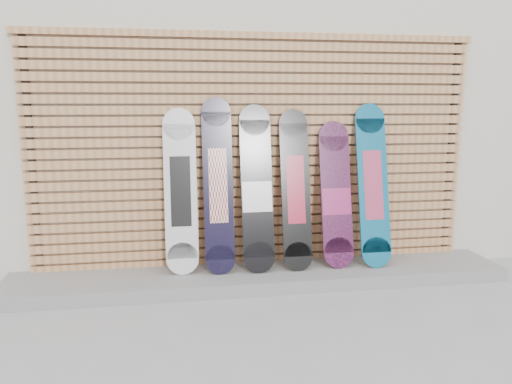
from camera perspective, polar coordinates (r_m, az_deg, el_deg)
ground at (r=4.15m, az=4.24°, el=-13.40°), size 80.00×80.00×0.00m
building at (r=7.33m, az=1.83°, el=11.29°), size 12.00×5.00×3.60m
concrete_step at (r=4.72m, az=0.51°, el=-9.62°), size 4.60×0.70×0.12m
slat_wall at (r=4.75m, az=-0.07°, el=4.73°), size 4.26×0.08×2.29m
snowboard_0 at (r=4.57m, az=-8.61°, el=0.07°), size 0.30×0.28×1.50m
snowboard_1 at (r=4.55m, az=-4.35°, el=0.73°), size 0.27×0.33×1.59m
snowboard_2 at (r=4.59m, az=0.09°, el=0.28°), size 0.29×0.36×1.53m
snowboard_3 at (r=4.67m, az=4.54°, el=0.28°), size 0.27×0.36×1.48m
snowboard_4 at (r=4.79m, az=9.13°, el=-0.37°), size 0.29×0.34×1.37m
snowboard_5 at (r=4.88m, az=13.22°, el=0.79°), size 0.29×0.39×1.54m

